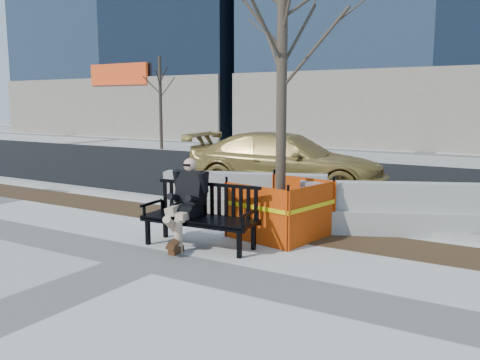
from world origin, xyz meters
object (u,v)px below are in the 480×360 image
object	(u,v)px
bench	(200,247)
seated_man	(188,244)
tree_fence	(280,236)
sedan	(285,191)
jersey_barrier_left	(244,218)
jersey_barrier_right	(390,233)

from	to	relation	value
bench	seated_man	size ratio (longest dim) A/B	1.38
seated_man	tree_fence	size ratio (longest dim) A/B	0.27
bench	sedan	world-z (taller)	sedan
jersey_barrier_left	jersey_barrier_right	distance (m)	2.87
sedan	jersey_barrier_left	bearing A→B (deg)	-175.74
sedan	jersey_barrier_right	bearing A→B (deg)	-138.16
jersey_barrier_left	jersey_barrier_right	bearing A→B (deg)	-13.37
tree_fence	jersey_barrier_right	bearing A→B (deg)	36.77
bench	jersey_barrier_left	world-z (taller)	bench
bench	sedan	distance (m)	5.64
jersey_barrier_right	sedan	bearing A→B (deg)	115.43
jersey_barrier_right	bench	bearing A→B (deg)	-158.54
sedan	jersey_barrier_left	xyz separation A→B (m)	(0.74, -3.37, 0.00)
bench	jersey_barrier_left	xyz separation A→B (m)	(-0.44, 2.14, 0.00)
tree_fence	sedan	bearing A→B (deg)	115.16
bench	jersey_barrier_right	world-z (taller)	bench
sedan	jersey_barrier_left	distance (m)	3.45
tree_fence	sedan	distance (m)	4.66
bench	seated_man	xyz separation A→B (m)	(-0.26, 0.03, 0.00)
bench	jersey_barrier_left	distance (m)	2.19
bench	tree_fence	size ratio (longest dim) A/B	0.37
jersey_barrier_left	tree_fence	bearing A→B (deg)	-54.86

